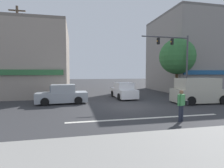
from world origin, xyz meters
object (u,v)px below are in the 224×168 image
utility_pole_near_left (18,52)px  sedan_approaching_near (124,91)px  pedestrian_foreground_with_bag (181,104)px  utility_pole_far_right (182,62)px  sedan_crossing_center (62,95)px  street_tree (177,57)px  traffic_light_mast (178,56)px  van_waiting_far (199,91)px

utility_pole_near_left → sedan_approaching_near: 10.52m
pedestrian_foreground_with_bag → utility_pole_near_left: bearing=137.9°
utility_pole_near_left → pedestrian_foreground_with_bag: 14.46m
utility_pole_far_right → sedan_crossing_center: bearing=-163.8°
sedan_crossing_center → sedan_approaching_near: bearing=18.4°
street_tree → traffic_light_mast: street_tree is taller
utility_pole_far_right → pedestrian_foreground_with_bag: size_ratio=4.44×
utility_pole_far_right → traffic_light_mast: size_ratio=1.20×
utility_pole_near_left → van_waiting_far: size_ratio=1.83×
traffic_light_mast → sedan_approaching_near: 6.34m
street_tree → sedan_crossing_center: 13.07m
street_tree → utility_pole_near_left: size_ratio=0.74×
utility_pole_near_left → pedestrian_foreground_with_bag: utility_pole_near_left is taller
sedan_approaching_near → van_waiting_far: size_ratio=0.89×
sedan_approaching_near → van_waiting_far: (5.41, -4.20, 0.29)m
traffic_light_mast → van_waiting_far: traffic_light_mast is taller
pedestrian_foreground_with_bag → traffic_light_mast: bearing=58.6°
traffic_light_mast → sedan_crossing_center: bearing=-177.9°
utility_pole_near_left → traffic_light_mast: size_ratio=1.38×
traffic_light_mast → sedan_approaching_near: (-5.08, 1.55, -3.46)m
traffic_light_mast → sedan_crossing_center: (-10.96, -0.41, -3.46)m
pedestrian_foreground_with_bag → street_tree: bearing=58.8°
sedan_crossing_center → pedestrian_foreground_with_bag: (6.46, -6.97, 0.24)m
traffic_light_mast → utility_pole_far_right: bearing=51.3°
sedan_crossing_center → utility_pole_far_right: bearing=16.2°
utility_pole_far_right → van_waiting_far: size_ratio=1.59×
street_tree → pedestrian_foreground_with_bag: 11.73m
sedan_crossing_center → utility_pole_near_left: bearing=148.2°
van_waiting_far → traffic_light_mast: bearing=97.1°
sedan_approaching_near → pedestrian_foreground_with_bag: bearing=-86.3°
sedan_approaching_near → sedan_crossing_center: bearing=-161.6°
sedan_crossing_center → van_waiting_far: (11.29, -2.24, 0.29)m
sedan_approaching_near → van_waiting_far: van_waiting_far is taller
street_tree → pedestrian_foreground_with_bag: bearing=-121.2°
utility_pole_far_right → van_waiting_far: 7.35m
street_tree → pedestrian_foreground_with_bag: street_tree is taller
traffic_light_mast → sedan_approaching_near: size_ratio=1.49×
sedan_approaching_near → traffic_light_mast: bearing=-17.0°
traffic_light_mast → sedan_crossing_center: 11.50m
street_tree → van_waiting_far: street_tree is taller
utility_pole_far_right → pedestrian_foreground_with_bag: utility_pole_far_right is taller
traffic_light_mast → van_waiting_far: (0.33, -2.64, -3.17)m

